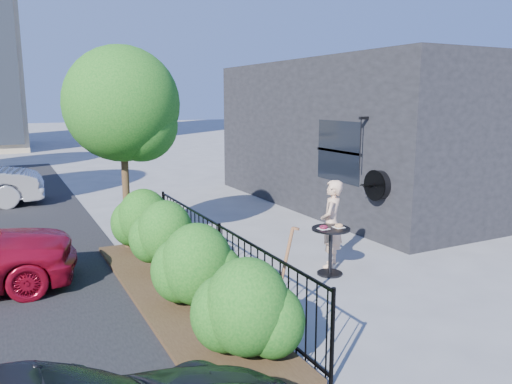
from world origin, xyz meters
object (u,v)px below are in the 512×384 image
patio_tree (126,111)px  shovel (281,282)px  woman (331,224)px  cafe_table (331,242)px

patio_tree → shovel: bearing=-77.0°
woman → cafe_table: bearing=9.4°
woman → shovel: 2.61m
shovel → patio_tree: bearing=103.0°
cafe_table → shovel: size_ratio=0.65×
cafe_table → woman: bearing=53.7°
patio_tree → shovel: 4.87m
woman → patio_tree: bearing=-85.2°
woman → shovel: (-2.00, -1.67, -0.19)m
cafe_table → shovel: bearing=-143.0°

